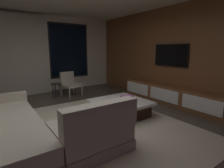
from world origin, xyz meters
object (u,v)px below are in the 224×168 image
sectional_couch (29,130)px  side_stool (56,86)px  mounted_tv (171,55)px  accent_chair_near_window (70,83)px  coffee_table (120,108)px  media_console (170,95)px  book_stack_on_coffee_table (127,98)px

sectional_couch → side_stool: (1.27, 2.65, 0.08)m
mounted_tv → accent_chair_near_window: bearing=132.1°
side_stool → coffee_table: bearing=-74.1°
sectional_couch → coffee_table: 1.98m
coffee_table → media_console: size_ratio=0.37×
side_stool → media_console: 3.45m
sectional_couch → side_stool: 2.94m
accent_chair_near_window → book_stack_on_coffee_table: bearing=-80.4°
sectional_couch → coffee_table: sectional_couch is taller
coffee_table → book_stack_on_coffee_table: book_stack_on_coffee_table is taller
book_stack_on_coffee_table → mounted_tv: 1.93m
side_stool → book_stack_on_coffee_table: bearing=-70.3°
side_stool → media_console: media_console is taller
media_console → mounted_tv: (0.18, 0.20, 1.10)m
accent_chair_near_window → side_stool: bearing=-179.9°
sectional_couch → coffee_table: (1.96, 0.23, -0.10)m
book_stack_on_coffee_table → accent_chair_near_window: bearing=99.6°
coffee_table → accent_chair_near_window: accent_chair_near_window is taller
media_console → mounted_tv: bearing=47.6°
accent_chair_near_window → mounted_tv: (2.09, -2.31, 0.92)m
book_stack_on_coffee_table → mounted_tv: size_ratio=0.26×
side_stool → mounted_tv: (2.55, -2.31, 0.98)m
accent_chair_near_window → side_stool: size_ratio=1.70×
coffee_table → accent_chair_near_window: (-0.23, 2.42, 0.25)m
coffee_table → mounted_tv: size_ratio=1.08×
sectional_couch → media_console: size_ratio=0.81×
book_stack_on_coffee_table → side_stool: (-0.87, 2.42, -0.03)m
book_stack_on_coffee_table → side_stool: side_stool is taller
accent_chair_near_window → mounted_tv: bearing=-47.9°
coffee_table → mounted_tv: (1.86, 0.11, 1.16)m
accent_chair_near_window → coffee_table: bearing=-84.6°
mounted_tv → side_stool: bearing=137.8°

